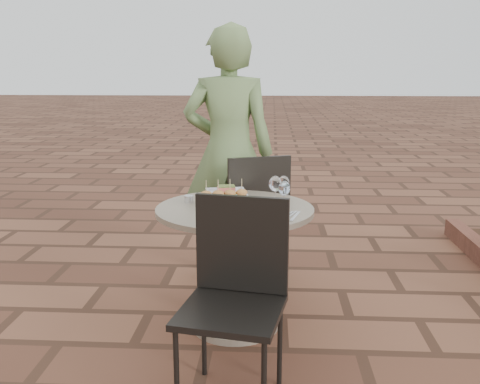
# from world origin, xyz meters

# --- Properties ---
(ground) EXTENTS (60.00, 60.00, 0.00)m
(ground) POSITION_xyz_m (0.00, 0.00, 0.00)
(ground) COLOR brown
(ground) RESTS_ON ground
(cafe_table) EXTENTS (0.90, 0.90, 0.73)m
(cafe_table) POSITION_xyz_m (-0.28, -0.14, 0.48)
(cafe_table) COLOR gray
(cafe_table) RESTS_ON ground
(chair_far) EXTENTS (0.57, 0.57, 0.93)m
(chair_far) POSITION_xyz_m (-0.20, 0.54, 0.55)
(chair_far) COLOR black
(chair_far) RESTS_ON ground
(chair_near) EXTENTS (0.51, 0.51, 0.93)m
(chair_near) POSITION_xyz_m (-0.23, -0.80, 0.55)
(chair_near) COLOR black
(chair_near) RESTS_ON ground
(diner) EXTENTS (0.67, 0.44, 1.81)m
(diner) POSITION_xyz_m (-0.39, 0.76, 0.91)
(diner) COLOR #5C7440
(diner) RESTS_ON ground
(plate_salmon) EXTENTS (0.29, 0.29, 0.07)m
(plate_salmon) POSITION_xyz_m (-0.36, 0.14, 0.75)
(plate_salmon) COLOR white
(plate_salmon) RESTS_ON cafe_table
(plate_sliders) EXTENTS (0.32, 0.32, 0.17)m
(plate_sliders) POSITION_xyz_m (-0.34, -0.17, 0.77)
(plate_sliders) COLOR white
(plate_sliders) RESTS_ON cafe_table
(plate_tuna) EXTENTS (0.34, 0.34, 0.03)m
(plate_tuna) POSITION_xyz_m (-0.22, -0.29, 0.75)
(plate_tuna) COLOR white
(plate_tuna) RESTS_ON cafe_table
(wine_glass_right) EXTENTS (0.07, 0.07, 0.16)m
(wine_glass_right) POSITION_xyz_m (-0.01, -0.14, 0.84)
(wine_glass_right) COLOR white
(wine_glass_right) RESTS_ON cafe_table
(wine_glass_mid) EXTENTS (0.07, 0.07, 0.17)m
(wine_glass_mid) POSITION_xyz_m (-0.06, -0.07, 0.85)
(wine_glass_mid) COLOR white
(wine_glass_mid) RESTS_ON cafe_table
(wine_glass_far) EXTENTS (0.07, 0.07, 0.16)m
(wine_glass_far) POSITION_xyz_m (-0.01, 0.02, 0.84)
(wine_glass_far) COLOR white
(wine_glass_far) RESTS_ON cafe_table
(steel_ramekin) EXTENTS (0.06, 0.06, 0.04)m
(steel_ramekin) POSITION_xyz_m (-0.56, -0.03, 0.75)
(steel_ramekin) COLOR silver
(steel_ramekin) RESTS_ON cafe_table
(cutlery_set) EXTENTS (0.17, 0.25, 0.00)m
(cutlery_set) POSITION_xyz_m (0.02, -0.32, 0.73)
(cutlery_set) COLOR silver
(cutlery_set) RESTS_ON cafe_table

